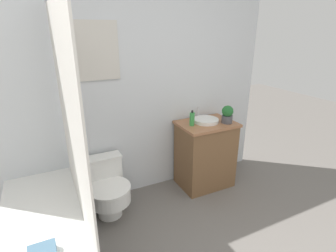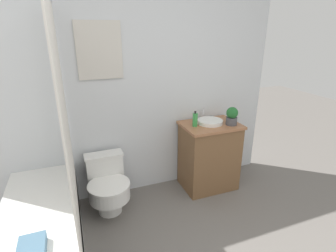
% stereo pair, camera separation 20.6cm
% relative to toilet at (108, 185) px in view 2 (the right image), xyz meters
% --- Properties ---
extents(wall_back, '(3.36, 0.07, 2.50)m').
position_rel_toilet_xyz_m(wall_back, '(0.30, 0.30, 0.97)').
color(wall_back, silver).
rests_on(wall_back, ground_plane).
extents(shower_area, '(0.59, 1.49, 1.98)m').
position_rel_toilet_xyz_m(shower_area, '(-0.56, -0.48, 0.01)').
color(shower_area, white).
rests_on(shower_area, ground_plane).
extents(toilet, '(0.41, 0.52, 0.57)m').
position_rel_toilet_xyz_m(toilet, '(0.00, 0.00, 0.00)').
color(toilet, white).
rests_on(toilet, ground_plane).
extents(vanity, '(0.63, 0.46, 0.78)m').
position_rel_toilet_xyz_m(vanity, '(1.16, 0.03, 0.11)').
color(vanity, brown).
rests_on(vanity, ground_plane).
extents(sink, '(0.28, 0.32, 0.13)m').
position_rel_toilet_xyz_m(sink, '(1.16, 0.05, 0.52)').
color(sink, white).
rests_on(sink, vanity).
extents(soap_bottle, '(0.05, 0.05, 0.17)m').
position_rel_toilet_xyz_m(soap_bottle, '(0.97, 0.02, 0.57)').
color(soap_bottle, green).
rests_on(soap_bottle, vanity).
extents(potted_plant, '(0.13, 0.13, 0.20)m').
position_rel_toilet_xyz_m(potted_plant, '(1.36, -0.07, 0.60)').
color(potted_plant, '#4C4C51').
rests_on(potted_plant, vanity).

